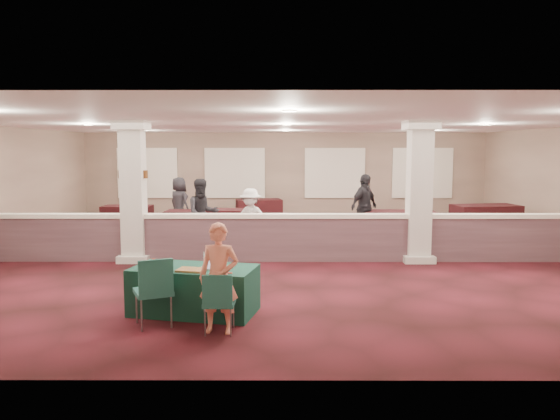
{
  "coord_description": "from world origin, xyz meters",
  "views": [
    {
      "loc": [
        -0.12,
        -13.86,
        2.59
      ],
      "look_at": [
        -0.16,
        -2.0,
        1.24
      ],
      "focal_mm": 35.0,
      "sensor_mm": 36.0,
      "label": 1
    }
  ],
  "objects_px": {
    "far_table_front_left": "(192,221)",
    "attendee_c": "(364,207)",
    "woman": "(219,278)",
    "far_table_back_center": "(259,208)",
    "far_table_front_right": "(399,225)",
    "attendee_a": "(203,213)",
    "conf_chair_main": "(218,298)",
    "far_table_back_right": "(486,218)",
    "attendee_b": "(251,219)",
    "conf_chair_side": "(154,286)",
    "attendee_d": "(179,203)",
    "near_table": "(194,290)",
    "far_table_front_center": "(222,220)",
    "far_table_back_left": "(127,215)"
  },
  "relations": [
    {
      "from": "far_table_front_left",
      "to": "attendee_c",
      "type": "bearing_deg",
      "value": -16.25
    },
    {
      "from": "woman",
      "to": "far_table_back_center",
      "type": "distance_m",
      "value": 12.89
    },
    {
      "from": "far_table_front_right",
      "to": "attendee_a",
      "type": "xyz_separation_m",
      "value": [
        -5.41,
        -1.31,
        0.5
      ]
    },
    {
      "from": "conf_chair_main",
      "to": "attendee_c",
      "type": "xyz_separation_m",
      "value": [
        3.22,
        7.96,
        0.42
      ]
    },
    {
      "from": "far_table_back_right",
      "to": "far_table_front_left",
      "type": "bearing_deg",
      "value": -178.76
    },
    {
      "from": "far_table_back_center",
      "to": "attendee_b",
      "type": "distance_m",
      "value": 6.52
    },
    {
      "from": "conf_chair_side",
      "to": "woman",
      "type": "xyz_separation_m",
      "value": [
        0.96,
        -0.21,
        0.17
      ]
    },
    {
      "from": "far_table_back_center",
      "to": "attendee_c",
      "type": "distance_m",
      "value": 5.96
    },
    {
      "from": "far_table_back_center",
      "to": "far_table_back_right",
      "type": "distance_m",
      "value": 8.0
    },
    {
      "from": "far_table_front_right",
      "to": "attendee_c",
      "type": "height_order",
      "value": "attendee_c"
    },
    {
      "from": "woman",
      "to": "far_table_front_right",
      "type": "height_order",
      "value": "woman"
    },
    {
      "from": "conf_chair_side",
      "to": "far_table_back_right",
      "type": "relative_size",
      "value": 0.51
    },
    {
      "from": "attendee_a",
      "to": "attendee_d",
      "type": "bearing_deg",
      "value": 85.49
    },
    {
      "from": "attendee_b",
      "to": "attendee_c",
      "type": "distance_m",
      "value": 3.48
    },
    {
      "from": "far_table_front_right",
      "to": "far_table_front_left",
      "type": "bearing_deg",
      "value": 166.38
    },
    {
      "from": "near_table",
      "to": "attendee_a",
      "type": "bearing_deg",
      "value": 108.96
    },
    {
      "from": "attendee_a",
      "to": "attendee_b",
      "type": "relative_size",
      "value": 1.15
    },
    {
      "from": "near_table",
      "to": "far_table_back_center",
      "type": "distance_m",
      "value": 11.98
    },
    {
      "from": "far_table_front_right",
      "to": "attendee_a",
      "type": "relative_size",
      "value": 1.11
    },
    {
      "from": "woman",
      "to": "far_table_front_left",
      "type": "relative_size",
      "value": 0.96
    },
    {
      "from": "conf_chair_main",
      "to": "attendee_d",
      "type": "xyz_separation_m",
      "value": [
        -2.43,
        10.08,
        0.32
      ]
    },
    {
      "from": "attendee_c",
      "to": "far_table_front_right",
      "type": "bearing_deg",
      "value": -44.92
    },
    {
      "from": "conf_chair_side",
      "to": "far_table_front_center",
      "type": "xyz_separation_m",
      "value": [
        -0.04,
        9.18,
        -0.26
      ]
    },
    {
      "from": "near_table",
      "to": "far_table_back_left",
      "type": "relative_size",
      "value": 1.18
    },
    {
      "from": "far_table_front_right",
      "to": "attendee_b",
      "type": "xyz_separation_m",
      "value": [
        -4.15,
        -1.51,
        0.38
      ]
    },
    {
      "from": "attendee_a",
      "to": "attendee_c",
      "type": "xyz_separation_m",
      "value": [
        4.4,
        1.3,
        0.03
      ]
    },
    {
      "from": "woman",
      "to": "attendee_d",
      "type": "relative_size",
      "value": 0.94
    },
    {
      "from": "conf_chair_main",
      "to": "attendee_b",
      "type": "distance_m",
      "value": 6.47
    },
    {
      "from": "conf_chair_side",
      "to": "far_table_back_center",
      "type": "height_order",
      "value": "conf_chair_side"
    },
    {
      "from": "attendee_a",
      "to": "attendee_c",
      "type": "distance_m",
      "value": 4.59
    },
    {
      "from": "far_table_front_center",
      "to": "attendee_c",
      "type": "distance_m",
      "value": 4.51
    },
    {
      "from": "conf_chair_main",
      "to": "far_table_back_center",
      "type": "xyz_separation_m",
      "value": [
        0.02,
        12.96,
        -0.17
      ]
    },
    {
      "from": "attendee_c",
      "to": "far_table_back_right",
      "type": "bearing_deg",
      "value": -22.83
    },
    {
      "from": "far_table_front_center",
      "to": "far_table_back_center",
      "type": "distance_m",
      "value": 3.65
    },
    {
      "from": "near_table",
      "to": "attendee_d",
      "type": "bearing_deg",
      "value": 114.07
    },
    {
      "from": "far_table_back_left",
      "to": "attendee_c",
      "type": "height_order",
      "value": "attendee_c"
    },
    {
      "from": "woman",
      "to": "conf_chair_main",
      "type": "bearing_deg",
      "value": -83.3
    },
    {
      "from": "far_table_back_right",
      "to": "conf_chair_side",
      "type": "bearing_deg",
      "value": -131.4
    },
    {
      "from": "far_table_front_right",
      "to": "far_table_back_center",
      "type": "xyz_separation_m",
      "value": [
        -4.2,
        4.99,
        -0.07
      ]
    },
    {
      "from": "attendee_a",
      "to": "far_table_front_center",
      "type": "bearing_deg",
      "value": 61.73
    },
    {
      "from": "far_table_front_left",
      "to": "far_table_front_right",
      "type": "xyz_separation_m",
      "value": [
        6.16,
        -1.49,
        0.08
      ]
    },
    {
      "from": "attendee_c",
      "to": "attendee_d",
      "type": "distance_m",
      "value": 6.03
    },
    {
      "from": "woman",
      "to": "attendee_d",
      "type": "height_order",
      "value": "attendee_d"
    },
    {
      "from": "woman",
      "to": "far_table_back_center",
      "type": "xyz_separation_m",
      "value": [
        0.02,
        12.88,
        -0.44
      ]
    },
    {
      "from": "woman",
      "to": "attendee_a",
      "type": "xyz_separation_m",
      "value": [
        -1.18,
        6.58,
        0.12
      ]
    },
    {
      "from": "conf_chair_main",
      "to": "far_table_front_right",
      "type": "distance_m",
      "value": 9.02
    },
    {
      "from": "far_table_back_center",
      "to": "attendee_d",
      "type": "height_order",
      "value": "attendee_d"
    },
    {
      "from": "far_table_front_center",
      "to": "attendee_b",
      "type": "distance_m",
      "value": 3.22
    },
    {
      "from": "far_table_back_left",
      "to": "attendee_b",
      "type": "xyz_separation_m",
      "value": [
        4.44,
        -4.45,
        0.45
      ]
    },
    {
      "from": "near_table",
      "to": "far_table_back_center",
      "type": "relative_size",
      "value": 1.14
    }
  ]
}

